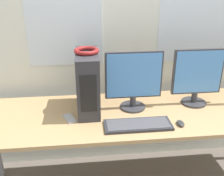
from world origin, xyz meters
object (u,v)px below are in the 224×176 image
object	(u,v)px
pc_tower	(88,82)
monitor_right_near	(197,76)
mouse	(180,123)
headphones	(86,51)
monitor_main	(134,80)
cell_phone	(70,118)
keyboard	(138,125)

from	to	relation	value
pc_tower	monitor_right_near	size ratio (longest dim) A/B	1.00
pc_tower	mouse	size ratio (longest dim) A/B	5.46
headphones	monitor_main	distance (m)	0.42
cell_phone	pc_tower	bearing A→B (deg)	20.11
monitor_main	pc_tower	bearing A→B (deg)	178.18
monitor_right_near	keyboard	size ratio (longest dim) A/B	0.97
headphones	mouse	xyz separation A→B (m)	(0.63, -0.30, -0.46)
cell_phone	mouse	bearing A→B (deg)	-35.38
headphones	keyboard	distance (m)	0.63
monitor_right_near	mouse	distance (m)	0.44
pc_tower	monitor_right_near	xyz separation A→B (m)	(0.85, 0.01, 0.01)
headphones	keyboard	world-z (taller)	headphones
pc_tower	monitor_right_near	world-z (taller)	same
pc_tower	keyboard	bearing A→B (deg)	-40.87
headphones	monitor_main	world-z (taller)	headphones
monitor_main	mouse	world-z (taller)	monitor_main
pc_tower	cell_phone	distance (m)	0.30
headphones	cell_phone	size ratio (longest dim) A/B	1.20
pc_tower	mouse	world-z (taller)	pc_tower
keyboard	mouse	distance (m)	0.30
headphones	keyboard	xyz separation A→B (m)	(0.33, -0.29, -0.46)
headphones	mouse	bearing A→B (deg)	-25.62
pc_tower	monitor_right_near	bearing A→B (deg)	0.70
cell_phone	keyboard	bearing A→B (deg)	-40.93
monitor_right_near	keyboard	distance (m)	0.64
pc_tower	monitor_main	size ratio (longest dim) A/B	0.99
pc_tower	headphones	size ratio (longest dim) A/B	2.52
keyboard	monitor_main	bearing A→B (deg)	87.15
monitor_main	mouse	xyz separation A→B (m)	(0.29, -0.29, -0.23)
monitor_main	keyboard	world-z (taller)	monitor_main
pc_tower	monitor_main	distance (m)	0.35
keyboard	mouse	xyz separation A→B (m)	(0.30, -0.01, 0.00)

